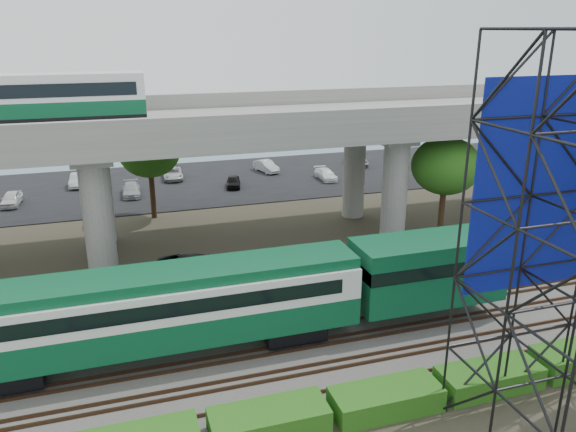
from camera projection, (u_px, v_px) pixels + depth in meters
name	position (u px, v px, depth m)	size (l,w,h in m)	color
ground	(325.00, 358.00, 26.85)	(140.00, 140.00, 0.00)	#474233
ballast_bed	(311.00, 336.00, 28.63)	(90.00, 12.00, 0.20)	slate
service_road	(267.00, 272.00, 36.33)	(90.00, 5.00, 0.08)	black
parking_lot	(206.00, 182.00, 57.57)	(90.00, 18.00, 0.08)	black
harbor_water	(179.00, 142.00, 77.47)	(140.00, 40.00, 0.03)	slate
rail_tracks	(311.00, 333.00, 28.57)	(90.00, 9.52, 0.16)	#472D1E
commuter_train	(203.00, 302.00, 26.20)	(29.30, 3.06, 4.30)	black
overpass	(231.00, 133.00, 38.44)	(80.00, 12.00, 12.40)	#9E9B93
hedge_strip	(386.00, 398.00, 23.07)	(34.60, 1.80, 1.20)	#204E12
trees	(178.00, 173.00, 38.36)	(40.94, 16.94, 7.69)	#382314
suv	(199.00, 269.00, 34.74)	(2.60, 5.65, 1.57)	black
parked_cars	(212.00, 176.00, 57.40)	(37.52, 9.19, 1.25)	silver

